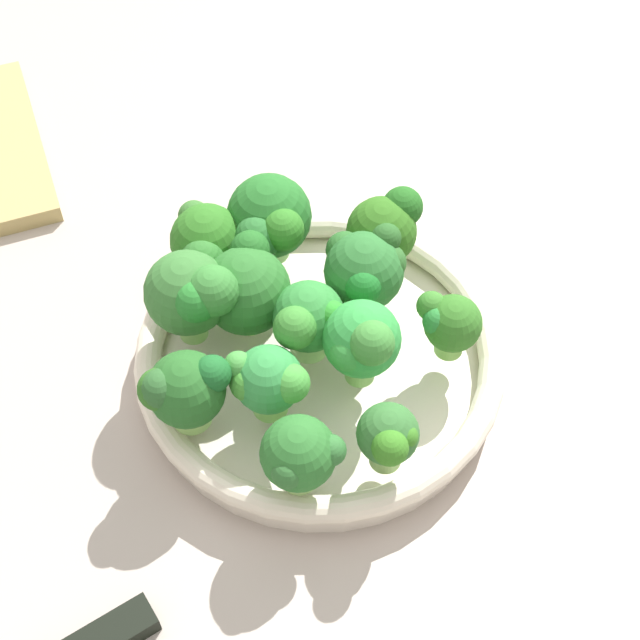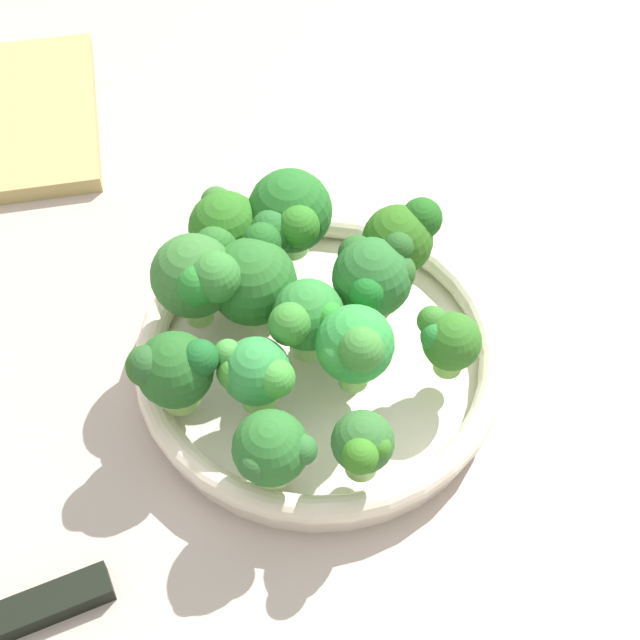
{
  "view_description": "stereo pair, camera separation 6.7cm",
  "coord_description": "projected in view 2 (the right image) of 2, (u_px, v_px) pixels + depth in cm",
  "views": [
    {
      "loc": [
        -36.53,
        18.77,
        60.01
      ],
      "look_at": [
        -1.76,
        -0.82,
        6.51
      ],
      "focal_mm": 54.27,
      "sensor_mm": 36.0,
      "label": 1
    },
    {
      "loc": [
        -39.3,
        12.71,
        60.01
      ],
      "look_at": [
        -1.76,
        -0.82,
        6.51
      ],
      "focal_mm": 54.27,
      "sensor_mm": 36.0,
      "label": 2
    }
  ],
  "objects": [
    {
      "name": "broccoli_floret_1",
      "position": [
        374.0,
        279.0,
        0.68
      ],
      "size": [
        6.57,
        5.84,
        6.6
      ],
      "color": "#89C865",
      "rests_on": "bowl"
    },
    {
      "name": "broccoli_floret_6",
      "position": [
        224.0,
        230.0,
        0.71
      ],
      "size": [
        6.83,
        5.6,
        6.31
      ],
      "color": "#9BD971",
      "rests_on": "bowl"
    },
    {
      "name": "broccoli_floret_10",
      "position": [
        305.0,
        319.0,
        0.66
      ],
      "size": [
        5.19,
        5.4,
        6.51
      ],
      "color": "#94C874",
      "rests_on": "bowl"
    },
    {
      "name": "cutting_board",
      "position": [
        10.0,
        118.0,
        0.88
      ],
      "size": [
        22.39,
        18.49,
        1.6
      ],
      "primitive_type": "cube",
      "rotation": [
        0.0,
        0.0,
        -0.16
      ],
      "color": "tan",
      "rests_on": "ground_plane"
    },
    {
      "name": "broccoli_floret_11",
      "position": [
        198.0,
        278.0,
        0.66
      ],
      "size": [
        6.62,
        5.96,
        8.0
      ],
      "color": "#84BB5F",
      "rests_on": "bowl"
    },
    {
      "name": "bowl",
      "position": [
        320.0,
        359.0,
        0.71
      ],
      "size": [
        26.82,
        26.82,
        3.51
      ],
      "color": "silver",
      "rests_on": "ground_plane"
    },
    {
      "name": "broccoli_floret_5",
      "position": [
        271.0,
        451.0,
        0.6
      ],
      "size": [
        4.91,
        5.19,
        5.81
      ],
      "color": "#95BD68",
      "rests_on": "bowl"
    },
    {
      "name": "broccoli_floret_12",
      "position": [
        172.0,
        370.0,
        0.63
      ],
      "size": [
        5.19,
        6.02,
        6.29
      ],
      "color": "#8ABD5D",
      "rests_on": "bowl"
    },
    {
      "name": "ground_plane",
      "position": [
        302.0,
        366.0,
        0.74
      ],
      "size": [
        130.0,
        130.0,
        2.5
      ],
      "primitive_type": "cube",
      "color": "#AFA196"
    },
    {
      "name": "broccoli_floret_2",
      "position": [
        355.0,
        347.0,
        0.64
      ],
      "size": [
        5.64,
        5.38,
        7.37
      ],
      "color": "#7EC05C",
      "rests_on": "bowl"
    },
    {
      "name": "broccoli_floret_7",
      "position": [
        448.0,
        340.0,
        0.66
      ],
      "size": [
        4.58,
        4.2,
        5.19
      ],
      "color": "#7BB951",
      "rests_on": "bowl"
    },
    {
      "name": "broccoli_floret_9",
      "position": [
        290.0,
        216.0,
        0.71
      ],
      "size": [
        7.31,
        6.31,
        7.25
      ],
      "color": "#8FCF70",
      "rests_on": "bowl"
    },
    {
      "name": "broccoli_floret_4",
      "position": [
        360.0,
        447.0,
        0.6
      ],
      "size": [
        4.53,
        4.05,
        5.53
      ],
      "color": "#85B15D",
      "rests_on": "bowl"
    },
    {
      "name": "broccoli_floret_0",
      "position": [
        250.0,
        279.0,
        0.68
      ],
      "size": [
        6.54,
        6.76,
        6.98
      ],
      "color": "#94C658",
      "rests_on": "bowl"
    },
    {
      "name": "broccoli_floret_3",
      "position": [
        255.0,
        373.0,
        0.64
      ],
      "size": [
        4.98,
        4.92,
        5.87
      ],
      "color": "#76BE53",
      "rests_on": "bowl"
    },
    {
      "name": "broccoli_floret_8",
      "position": [
        401.0,
        239.0,
        0.7
      ],
      "size": [
        5.35,
        6.06,
        6.87
      ],
      "color": "#83C859",
      "rests_on": "bowl"
    }
  ]
}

